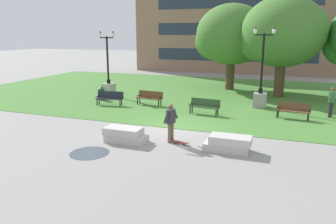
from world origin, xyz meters
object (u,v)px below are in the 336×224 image
object	(u,v)px
concrete_block_center	(125,135)
lamp_post_left	(260,91)
trash_bin	(101,93)
concrete_block_left	(228,144)
lamp_post_center	(109,82)
park_bench_near_right	(205,106)
park_bench_far_left	(293,109)
person_skateboarder	(171,121)
skateboard	(178,142)
park_bench_near_left	(150,97)
person_bystander_near_lawn	(332,101)
park_bench_far_right	(110,97)

from	to	relation	value
concrete_block_center	lamp_post_left	distance (m)	10.51
concrete_block_center	trash_bin	size ratio (longest dim) A/B	1.96
concrete_block_left	lamp_post_center	size ratio (longest dim) A/B	0.39
park_bench_near_right	park_bench_far_left	bearing A→B (deg)	8.06
park_bench_far_left	concrete_block_center	bearing A→B (deg)	-135.67
person_skateboarder	trash_bin	distance (m)	10.61
lamp_post_center	trash_bin	size ratio (longest dim) A/B	5.03
skateboard	park_bench_near_right	size ratio (longest dim) A/B	0.56
park_bench_near_left	lamp_post_center	distance (m)	4.89
park_bench_near_left	lamp_post_left	size ratio (longest dim) A/B	0.37
person_skateboarder	park_bench_far_left	xyz separation A→B (m)	(5.05, 6.15, -0.43)
concrete_block_left	person_skateboarder	size ratio (longest dim) A/B	1.10
park_bench_near_right	person_bystander_near_lawn	bearing A→B (deg)	14.27
park_bench_far_left	trash_bin	bearing A→B (deg)	175.60
park_bench_far_left	person_bystander_near_lawn	distance (m)	2.30
skateboard	park_bench_near_left	distance (m)	8.11
skateboard	park_bench_far_right	size ratio (longest dim) A/B	0.56
park_bench_near_left	lamp_post_center	size ratio (longest dim) A/B	0.38
lamp_post_center	person_bystander_near_lawn	bearing A→B (deg)	-6.49
person_bystander_near_lawn	skateboard	bearing A→B (deg)	-132.46
park_bench_near_right	park_bench_far_right	bearing A→B (deg)	177.30
skateboard	trash_bin	size ratio (longest dim) A/B	1.08
park_bench_near_right	lamp_post_center	size ratio (longest dim) A/B	0.38
skateboard	lamp_post_center	world-z (taller)	lamp_post_center
lamp_post_left	person_bystander_near_lawn	world-z (taller)	lamp_post_left
park_bench_far_right	park_bench_near_right	bearing A→B (deg)	-2.70
concrete_block_left	park_bench_far_left	distance (m)	6.87
lamp_post_left	lamp_post_center	size ratio (longest dim) A/B	1.04
park_bench_far_left	park_bench_far_right	size ratio (longest dim) A/B	1.00
person_skateboarder	park_bench_far_right	bearing A→B (deg)	137.78
park_bench_near_left	trash_bin	world-z (taller)	trash_bin
concrete_block_left	lamp_post_left	size ratio (longest dim) A/B	0.37
concrete_block_left	park_bench_near_left	world-z (taller)	park_bench_near_left
park_bench_near_left	trash_bin	size ratio (longest dim) A/B	1.92
park_bench_near_left	person_bystander_near_lawn	size ratio (longest dim) A/B	1.08
park_bench_far_left	concrete_block_left	bearing A→B (deg)	-111.27
park_bench_near_right	concrete_block_left	bearing A→B (deg)	-67.15
trash_bin	park_bench_far_left	bearing A→B (deg)	-4.40
skateboard	person_bystander_near_lawn	size ratio (longest dim) A/B	0.61
park_bench_far_right	trash_bin	distance (m)	2.02
park_bench_far_left	trash_bin	size ratio (longest dim) A/B	1.93
concrete_block_center	park_bench_near_left	distance (m)	7.70
person_skateboarder	trash_bin	bearing A→B (deg)	137.63
park_bench_far_right	lamp_post_center	size ratio (longest dim) A/B	0.38
trash_bin	lamp_post_left	bearing A→B (deg)	7.59
person_skateboarder	lamp_post_left	xyz separation A→B (m)	(3.05, 8.60, 0.08)
skateboard	park_bench_far_right	xyz separation A→B (m)	(-6.72, 5.85, 0.45)
concrete_block_center	person_bystander_near_lawn	size ratio (longest dim) A/B	1.10
concrete_block_center	trash_bin	bearing A→B (deg)	127.27
person_skateboarder	park_bench_near_right	world-z (taller)	person_skateboarder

